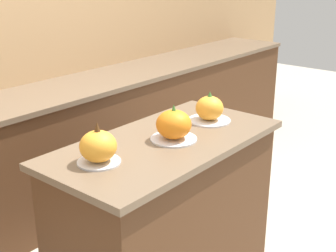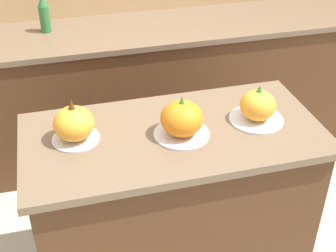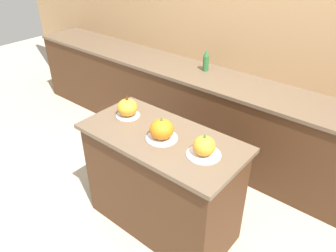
{
  "view_description": "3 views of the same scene",
  "coord_description": "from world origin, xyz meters",
  "views": [
    {
      "loc": [
        -1.68,
        -1.41,
        1.77
      ],
      "look_at": [
        -0.01,
        -0.03,
        1.0
      ],
      "focal_mm": 50.0,
      "sensor_mm": 36.0,
      "label": 1
    },
    {
      "loc": [
        -0.44,
        -1.58,
        2.03
      ],
      "look_at": [
        -0.02,
        -0.0,
        0.95
      ],
      "focal_mm": 50.0,
      "sensor_mm": 36.0,
      "label": 2
    },
    {
      "loc": [
        1.34,
        -1.55,
        2.25
      ],
      "look_at": [
        0.06,
        0.0,
        1.03
      ],
      "focal_mm": 35.0,
      "sensor_mm": 36.0,
      "label": 3
    }
  ],
  "objects": [
    {
      "name": "kitchen_island",
      "position": [
        0.0,
        0.0,
        0.46
      ],
      "size": [
        1.28,
        0.63,
        0.92
      ],
      "color": "#4C2D19",
      "rests_on": "ground_plane"
    },
    {
      "name": "back_counter",
      "position": [
        0.0,
        1.19,
        0.46
      ],
      "size": [
        6.0,
        0.6,
        0.92
      ],
      "color": "#4C2D19",
      "rests_on": "ground_plane"
    },
    {
      "name": "pumpkin_cake_left",
      "position": [
        -0.41,
        0.05,
        0.99
      ],
      "size": [
        0.2,
        0.2,
        0.19
      ],
      "color": "silver",
      "rests_on": "kitchen_island"
    },
    {
      "name": "pumpkin_cake_center",
      "position": [
        0.03,
        -0.03,
        0.99
      ],
      "size": [
        0.24,
        0.24,
        0.19
      ],
      "color": "silver",
      "rests_on": "kitchen_island"
    },
    {
      "name": "pumpkin_cake_right",
      "position": [
        0.38,
        0.0,
        0.98
      ],
      "size": [
        0.24,
        0.24,
        0.17
      ],
      "color": "silver",
      "rests_on": "kitchen_island"
    }
  ]
}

